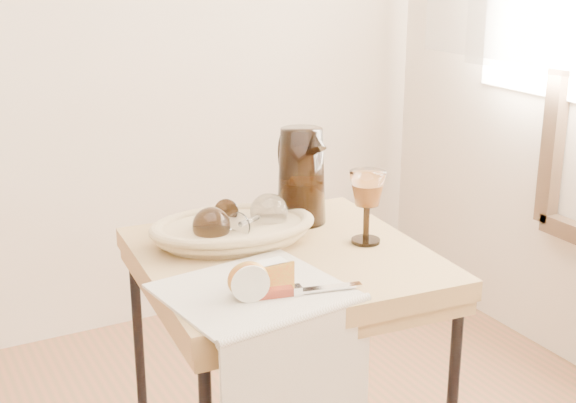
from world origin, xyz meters
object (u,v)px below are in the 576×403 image
tea_towel (253,291)px  bread_basket (233,232)px  wine_goblet (367,207)px  pitcher (301,176)px  apple_half (248,280)px  goblet_lying_a (218,219)px  goblet_lying_b (257,217)px  table_knife (301,289)px

tea_towel → bread_basket: (0.08, 0.27, 0.02)m
wine_goblet → tea_towel: bearing=-159.6°
bread_basket → wine_goblet: (0.26, -0.14, 0.06)m
pitcher → wine_goblet: pitcher is taller
apple_half → goblet_lying_a: bearing=89.1°
pitcher → apple_half: pitcher is taller
pitcher → goblet_lying_b: bearing=-148.5°
goblet_lying_a → wine_goblet: (0.29, -0.16, 0.03)m
goblet_lying_b → table_knife: bearing=-126.7°
bread_basket → table_knife: bearing=-84.2°
pitcher → table_knife: 0.44m
goblet_lying_b → wine_goblet: bearing=-56.4°
bread_basket → goblet_lying_a: size_ratio=2.45×
tea_towel → bread_basket: size_ratio=0.99×
goblet_lying_a → apple_half: 0.32m
pitcher → wine_goblet: size_ratio=1.60×
bread_basket → goblet_lying_b: (0.05, -0.02, 0.03)m
goblet_lying_b → apple_half: bearing=-145.0°
bread_basket → apple_half: bearing=-102.0°
tea_towel → apple_half: apple_half is taller
tea_towel → goblet_lying_a: bearing=73.0°
wine_goblet → table_knife: (-0.27, -0.18, -0.07)m
bread_basket → wine_goblet: bearing=-21.5°
tea_towel → goblet_lying_a: (0.05, 0.28, 0.05)m
goblet_lying_b → wine_goblet: (0.21, -0.12, 0.03)m
pitcher → wine_goblet: (0.06, -0.19, -0.03)m
goblet_lying_b → apple_half: (-0.15, -0.27, -0.01)m
bread_basket → pitcher: 0.22m
bread_basket → goblet_lying_b: bearing=-14.5°
tea_towel → wine_goblet: bearing=13.4°
pitcher → goblet_lying_a: bearing=-164.3°
goblet_lying_b → table_knife: size_ratio=0.65×
apple_half → table_knife: apple_half is taller
tea_towel → goblet_lying_a: 0.29m
tea_towel → goblet_lying_b: 0.28m
bread_basket → table_knife: size_ratio=1.51×
tea_towel → table_knife: (0.07, -0.06, 0.01)m
goblet_lying_a → apple_half: size_ratio=1.73×
tea_towel → goblet_lying_b: size_ratio=2.31×
tea_towel → apple_half: 0.05m
goblet_lying_a → apple_half: goblet_lying_a is taller
tea_towel → goblet_lying_b: (0.13, 0.25, 0.05)m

